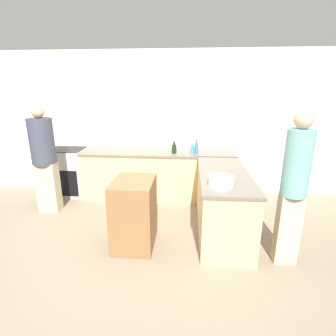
% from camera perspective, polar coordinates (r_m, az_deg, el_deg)
% --- Properties ---
extents(ground_plane, '(14.00, 14.00, 0.00)m').
position_cam_1_polar(ground_plane, '(3.54, -5.78, -17.87)').
color(ground_plane, gray).
extents(wall_back, '(8.00, 0.06, 2.70)m').
position_cam_1_polar(wall_back, '(5.13, -1.81, 9.43)').
color(wall_back, silver).
rests_on(wall_back, ground_plane).
extents(counter_back, '(2.84, 0.67, 0.90)m').
position_cam_1_polar(counter_back, '(4.99, -2.16, -1.41)').
color(counter_back, '#D6B27A').
rests_on(counter_back, ground_plane).
extents(counter_peninsula, '(0.69, 1.75, 0.90)m').
position_cam_1_polar(counter_peninsula, '(3.89, 11.75, -7.23)').
color(counter_peninsula, '#D6B27A').
rests_on(counter_peninsula, ground_plane).
extents(range_oven, '(0.73, 0.60, 0.91)m').
position_cam_1_polar(range_oven, '(5.51, -20.92, -0.74)').
color(range_oven, '#ADADB2').
rests_on(range_oven, ground_plane).
extents(island_table, '(0.52, 0.68, 0.90)m').
position_cam_1_polar(island_table, '(3.51, -7.36, -9.71)').
color(island_table, brown).
rests_on(island_table, ground_plane).
extents(mixing_bowl, '(0.30, 0.30, 0.13)m').
position_cam_1_polar(mixing_bowl, '(3.17, 11.45, -2.83)').
color(mixing_bowl, white).
rests_on(mixing_bowl, counter_peninsula).
extents(dish_soap_bottle, '(0.06, 0.06, 0.18)m').
position_cam_1_polar(dish_soap_bottle, '(4.77, 5.38, 4.13)').
color(dish_soap_bottle, '#338CBF').
rests_on(dish_soap_bottle, counter_back).
extents(vinegar_bottle_clear, '(0.07, 0.07, 0.29)m').
position_cam_1_polar(vinegar_bottle_clear, '(4.70, 3.70, 4.55)').
color(vinegar_bottle_clear, silver).
rests_on(vinegar_bottle_clear, counter_back).
extents(wine_bottle_dark, '(0.09, 0.09, 0.22)m').
position_cam_1_polar(wine_bottle_dark, '(4.72, 1.35, 4.25)').
color(wine_bottle_dark, black).
rests_on(wine_bottle_dark, counter_back).
extents(water_bottle_blue, '(0.07, 0.07, 0.27)m').
position_cam_1_polar(water_bottle_blue, '(4.69, 6.23, 4.32)').
color(water_bottle_blue, '#386BB7').
rests_on(water_bottle_blue, counter_back).
extents(person_by_range, '(0.38, 0.38, 1.77)m').
position_cam_1_polar(person_by_range, '(4.73, -25.38, 2.31)').
color(person_by_range, '#ADA38E').
rests_on(person_by_range, ground_plane).
extents(person_at_peninsula, '(0.29, 0.29, 1.81)m').
position_cam_1_polar(person_at_peninsula, '(3.23, 25.78, -3.10)').
color(person_at_peninsula, '#ADA38E').
rests_on(person_at_peninsula, ground_plane).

